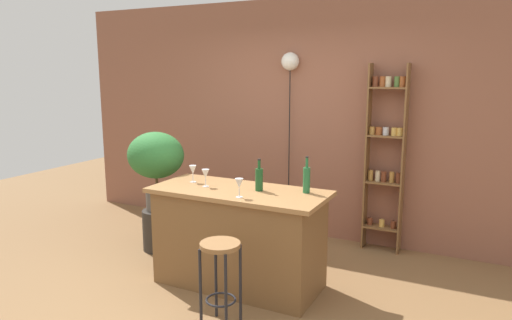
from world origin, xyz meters
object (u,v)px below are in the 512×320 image
bottle_vinegar (307,179)px  wine_glass_center (239,184)px  spice_shelf (385,154)px  pendant_globe_light (290,64)px  bar_stool (220,265)px  wine_glass_left (193,170)px  wine_glass_right (206,174)px  potted_plant (156,159)px  plant_stool (159,230)px  bottle_sauce_amber (259,179)px

bottle_vinegar → wine_glass_center: 0.61m
spice_shelf → pendant_globe_light: 1.50m
bar_stool → wine_glass_left: 1.21m
wine_glass_left → wine_glass_right: 0.23m
wine_glass_left → wine_glass_right: bearing=-25.4°
wine_glass_left → wine_glass_center: size_ratio=1.00×
potted_plant → wine_glass_left: 0.76m
bar_stool → plant_stool: size_ratio=1.52×
wine_glass_right → spice_shelf: bearing=49.1°
plant_stool → bottle_vinegar: bottle_vinegar is taller
bar_stool → pendant_globe_light: 2.76m
potted_plant → wine_glass_left: potted_plant is taller
bottle_vinegar → wine_glass_center: size_ratio=1.99×
spice_shelf → pendant_globe_light: pendant_globe_light is taller
bottle_sauce_amber → pendant_globe_light: bearing=102.7°
bar_stool → spice_shelf: 2.40m
bar_stool → bottle_sauce_amber: 0.93m
spice_shelf → wine_glass_right: spice_shelf is taller
bottle_vinegar → wine_glass_center: bottle_vinegar is taller
spice_shelf → bottle_sauce_amber: spice_shelf is taller
bottle_sauce_amber → pendant_globe_light: size_ratio=0.13×
plant_stool → bottle_vinegar: (1.82, -0.20, 0.81)m
bottle_vinegar → bottle_sauce_amber: size_ratio=1.12×
bar_stool → wine_glass_right: (-0.56, 0.68, 0.53)m
spice_shelf → wine_glass_left: 2.09m
plant_stool → potted_plant: potted_plant is taller
bottle_sauce_amber → wine_glass_left: bearing=179.3°
wine_glass_right → pendant_globe_light: pendant_globe_light is taller
potted_plant → bottle_vinegar: (1.82, -0.20, 0.00)m
wine_glass_center → pendant_globe_light: 2.06m
potted_plant → bottle_sauce_amber: (1.41, -0.32, -0.01)m
bar_stool → wine_glass_left: wine_glass_left is taller
plant_stool → wine_glass_center: wine_glass_center is taller
potted_plant → wine_glass_right: potted_plant is taller
plant_stool → wine_glass_center: 1.70m
wine_glass_left → potted_plant: bearing=155.7°
plant_stool → bottle_sauce_amber: bottle_sauce_amber is taller
spice_shelf → pendant_globe_light: size_ratio=0.94×
bar_stool → plant_stool: bearing=143.3°
bottle_vinegar → wine_glass_right: size_ratio=1.99×
bar_stool → bottle_vinegar: bottle_vinegar is taller
plant_stool → bottle_sauce_amber: (1.41, -0.32, 0.80)m
bottle_sauce_amber → wine_glass_center: bearing=-99.8°
potted_plant → bottle_vinegar: potted_plant is taller
bottle_vinegar → plant_stool: bearing=173.6°
bottle_vinegar → wine_glass_left: 1.13m
plant_stool → wine_glass_center: (1.36, -0.61, 0.81)m
spice_shelf → wine_glass_center: (-0.86, -1.72, -0.05)m
wine_glass_right → pendant_globe_light: 1.88m
bar_stool → bottle_vinegar: (0.36, 0.89, 0.53)m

